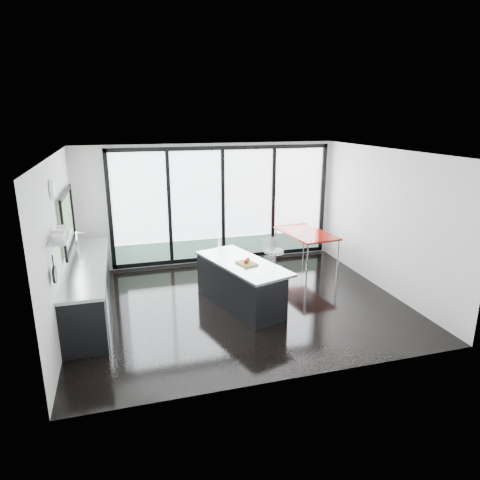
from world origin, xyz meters
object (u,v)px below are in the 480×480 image
object	(u,v)px
bar_stool_near	(273,283)
red_table	(305,250)
bar_stool_far	(274,267)
island	(240,284)

from	to	relation	value
bar_stool_near	red_table	size ratio (longest dim) A/B	0.41
bar_stool_far	bar_stool_near	bearing A→B (deg)	-133.13
island	bar_stool_far	xyz separation A→B (m)	(0.97, 0.80, -0.05)
bar_stool_far	red_table	distance (m)	1.33
bar_stool_near	island	bearing A→B (deg)	166.91
red_table	bar_stool_near	bearing A→B (deg)	-132.15
island	bar_stool_near	xyz separation A→B (m)	(0.71, 0.13, -0.11)
bar_stool_near	bar_stool_far	bearing A→B (deg)	45.72
island	bar_stool_near	distance (m)	0.73
bar_stool_near	red_table	xyz separation A→B (m)	(1.33, 1.47, 0.10)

